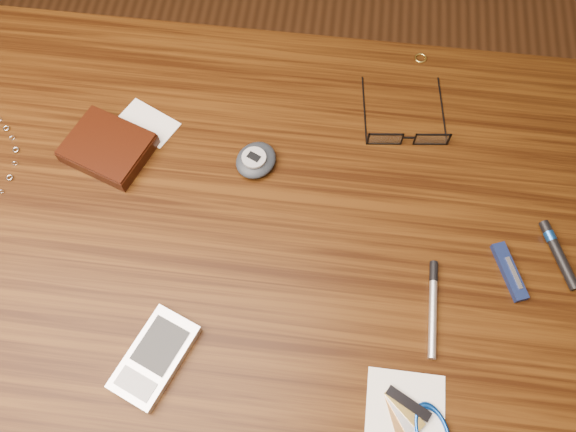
{
  "coord_description": "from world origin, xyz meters",
  "views": [
    {
      "loc": [
        0.11,
        -0.32,
        1.45
      ],
      "look_at": [
        0.06,
        0.01,
        0.76
      ],
      "focal_mm": 35.0,
      "sensor_mm": 36.0,
      "label": 1
    }
  ],
  "objects_px": {
    "pda_phone": "(155,357)",
    "pedometer": "(256,160)",
    "eyeglasses": "(408,135)",
    "silver_pen": "(433,301)",
    "pocket_knife": "(509,272)",
    "wallet_and_card": "(109,147)",
    "notepad_keys": "(419,424)",
    "desk": "(246,249)"
  },
  "relations": [
    {
      "from": "pda_phone",
      "to": "pedometer",
      "type": "height_order",
      "value": "pedometer"
    },
    {
      "from": "eyeglasses",
      "to": "silver_pen",
      "type": "distance_m",
      "value": 0.25
    },
    {
      "from": "pocket_knife",
      "to": "silver_pen",
      "type": "relative_size",
      "value": 0.64
    },
    {
      "from": "wallet_and_card",
      "to": "pocket_knife",
      "type": "bearing_deg",
      "value": -11.94
    },
    {
      "from": "notepad_keys",
      "to": "pocket_knife",
      "type": "bearing_deg",
      "value": 60.83
    },
    {
      "from": "pocket_knife",
      "to": "notepad_keys",
      "type": "bearing_deg",
      "value": -119.17
    },
    {
      "from": "wallet_and_card",
      "to": "notepad_keys",
      "type": "distance_m",
      "value": 0.56
    },
    {
      "from": "pocket_knife",
      "to": "silver_pen",
      "type": "distance_m",
      "value": 0.11
    },
    {
      "from": "eyeglasses",
      "to": "pedometer",
      "type": "relative_size",
      "value": 1.7
    },
    {
      "from": "wallet_and_card",
      "to": "eyeglasses",
      "type": "bearing_deg",
      "value": 9.61
    },
    {
      "from": "desk",
      "to": "pda_phone",
      "type": "relative_size",
      "value": 7.67
    },
    {
      "from": "eyeglasses",
      "to": "pedometer",
      "type": "xyz_separation_m",
      "value": [
        -0.22,
        -0.07,
        -0.0
      ]
    },
    {
      "from": "desk",
      "to": "pedometer",
      "type": "height_order",
      "value": "pedometer"
    },
    {
      "from": "wallet_and_card",
      "to": "desk",
      "type": "bearing_deg",
      "value": -23.28
    },
    {
      "from": "eyeglasses",
      "to": "silver_pen",
      "type": "relative_size",
      "value": 1.07
    },
    {
      "from": "desk",
      "to": "pedometer",
      "type": "xyz_separation_m",
      "value": [
        0.01,
        0.09,
        0.11
      ]
    },
    {
      "from": "eyeglasses",
      "to": "pocket_knife",
      "type": "xyz_separation_m",
      "value": [
        0.14,
        -0.19,
        -0.01
      ]
    },
    {
      "from": "desk",
      "to": "pedometer",
      "type": "distance_m",
      "value": 0.15
    },
    {
      "from": "desk",
      "to": "pocket_knife",
      "type": "height_order",
      "value": "pocket_knife"
    },
    {
      "from": "notepad_keys",
      "to": "silver_pen",
      "type": "xyz_separation_m",
      "value": [
        0.01,
        0.15,
        0.0
      ]
    },
    {
      "from": "notepad_keys",
      "to": "pedometer",
      "type": "bearing_deg",
      "value": 126.27
    },
    {
      "from": "wallet_and_card",
      "to": "pocket_knife",
      "type": "xyz_separation_m",
      "value": [
        0.57,
        -0.12,
        -0.01
      ]
    },
    {
      "from": "desk",
      "to": "eyeglasses",
      "type": "relative_size",
      "value": 7.27
    },
    {
      "from": "pocket_knife",
      "to": "wallet_and_card",
      "type": "bearing_deg",
      "value": 168.06
    },
    {
      "from": "eyeglasses",
      "to": "pda_phone",
      "type": "xyz_separation_m",
      "value": [
        -0.3,
        -0.36,
        -0.0
      ]
    },
    {
      "from": "pocket_knife",
      "to": "eyeglasses",
      "type": "bearing_deg",
      "value": 126.0
    },
    {
      "from": "desk",
      "to": "pda_phone",
      "type": "height_order",
      "value": "pda_phone"
    },
    {
      "from": "desk",
      "to": "notepad_keys",
      "type": "relative_size",
      "value": 8.72
    },
    {
      "from": "pedometer",
      "to": "pocket_knife",
      "type": "xyz_separation_m",
      "value": [
        0.36,
        -0.13,
        -0.01
      ]
    },
    {
      "from": "silver_pen",
      "to": "desk",
      "type": "bearing_deg",
      "value": 162.39
    },
    {
      "from": "wallet_and_card",
      "to": "silver_pen",
      "type": "relative_size",
      "value": 1.28
    },
    {
      "from": "wallet_and_card",
      "to": "pedometer",
      "type": "xyz_separation_m",
      "value": [
        0.22,
        0.0,
        -0.0
      ]
    },
    {
      "from": "pda_phone",
      "to": "silver_pen",
      "type": "xyz_separation_m",
      "value": [
        0.34,
        0.11,
        -0.0
      ]
    },
    {
      "from": "pedometer",
      "to": "pocket_knife",
      "type": "relative_size",
      "value": 0.98
    },
    {
      "from": "wallet_and_card",
      "to": "pocket_knife",
      "type": "distance_m",
      "value": 0.58
    },
    {
      "from": "pedometer",
      "to": "notepad_keys",
      "type": "bearing_deg",
      "value": -53.73
    },
    {
      "from": "pda_phone",
      "to": "pocket_knife",
      "type": "xyz_separation_m",
      "value": [
        0.44,
        0.17,
        -0.0
      ]
    },
    {
      "from": "pedometer",
      "to": "notepad_keys",
      "type": "relative_size",
      "value": 0.7
    },
    {
      "from": "pda_phone",
      "to": "silver_pen",
      "type": "bearing_deg",
      "value": 18.67
    },
    {
      "from": "desk",
      "to": "pocket_knife",
      "type": "relative_size",
      "value": 12.17
    },
    {
      "from": "silver_pen",
      "to": "pedometer",
      "type": "bearing_deg",
      "value": 145.31
    },
    {
      "from": "wallet_and_card",
      "to": "pocket_knife",
      "type": "height_order",
      "value": "wallet_and_card"
    }
  ]
}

